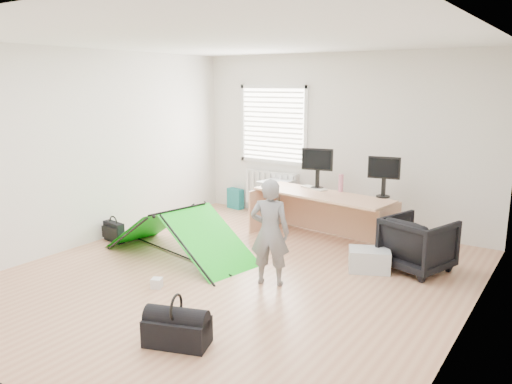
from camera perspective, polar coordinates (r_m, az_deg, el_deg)
The scene contains 18 objects.
ground at distance 6.00m, azimuth -2.16°, elevation -9.59°, with size 5.50×5.50×0.00m, color tan.
back_wall at distance 8.00m, azimuth 9.46°, elevation 5.81°, with size 5.00×0.02×2.70m, color silver.
window at distance 8.51m, azimuth 1.97°, elevation 7.70°, with size 1.20×0.06×1.20m, color silver.
radiator at distance 8.64m, azimuth 1.77°, elevation 0.39°, with size 1.00×0.12×0.60m, color silver.
desk at distance 7.26m, azimuth 7.45°, elevation -2.87°, with size 2.04×0.65×0.69m, color tan.
filing_cabinet at distance 8.32m, azimuth 2.38°, elevation -0.93°, with size 0.42×0.57×0.66m, color #A6A9AC.
monitor_left at distance 7.46m, azimuth 7.05°, elevation 2.05°, with size 0.47×0.10×0.45m, color black.
monitor_right at distance 7.08m, azimuth 14.40°, elevation 1.07°, with size 0.43×0.09×0.42m, color black.
keyboard at distance 7.50m, azimuth 6.65°, elevation 0.46°, with size 0.44×0.15×0.02m, color beige.
thermos at distance 7.34m, azimuth 9.68°, elevation 1.03°, with size 0.07×0.07×0.26m, color #BF6B82.
office_chair at distance 6.38m, azimuth 18.00°, elevation -5.67°, with size 0.71×0.73×0.66m, color black.
person at distance 5.59m, azimuth 1.59°, elevation -4.62°, with size 0.44×0.29×1.22m, color slate.
kite at distance 6.63m, azimuth -8.84°, elevation -4.65°, with size 2.06×0.90×0.64m, color #13CA19, non-canonical shape.
storage_crate at distance 6.27m, azimuth 12.80°, elevation -7.58°, with size 0.49×0.34×0.27m, color #B6BCBF.
tote_bag at distance 9.07m, azimuth -2.37°, elevation -0.75°, with size 0.31×0.13×0.37m, color #1C7578.
laptop_bag at distance 7.49m, azimuth -15.92°, elevation -4.39°, with size 0.38×0.11×0.28m, color black.
white_box at distance 5.76m, azimuth -11.27°, elevation -10.18°, with size 0.11×0.11×0.11m, color silver.
duffel_bag at distance 4.56m, azimuth -9.01°, elevation -15.48°, with size 0.56×0.29×0.24m, color black.
Camera 1 is at (3.28, -4.49, 2.24)m, focal length 35.00 mm.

